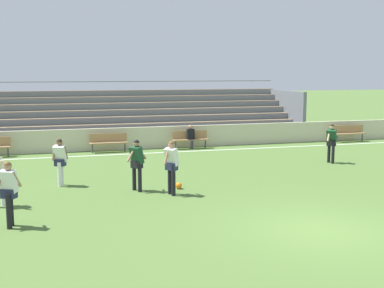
% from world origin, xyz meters
% --- Properties ---
extents(ground_plane, '(160.00, 160.00, 0.00)m').
position_xyz_m(ground_plane, '(0.00, 0.00, 0.00)').
color(ground_plane, '#4C6B30').
extents(field_line_sideline, '(44.00, 0.12, 0.01)m').
position_xyz_m(field_line_sideline, '(0.00, 12.69, 0.00)').
color(field_line_sideline, white).
rests_on(field_line_sideline, ground).
extents(sideline_wall, '(48.00, 0.16, 1.10)m').
position_xyz_m(sideline_wall, '(0.00, 14.12, 0.55)').
color(sideline_wall, beige).
rests_on(sideline_wall, ground).
extents(bleacher_stand, '(19.19, 4.96, 3.28)m').
position_xyz_m(bleacher_stand, '(-1.92, 17.29, 1.43)').
color(bleacher_stand, '#897051').
rests_on(bleacher_stand, ground).
extents(bench_near_wall_gap, '(1.80, 0.40, 0.90)m').
position_xyz_m(bench_near_wall_gap, '(0.49, 13.57, 0.55)').
color(bench_near_wall_gap, '#99754C').
rests_on(bench_near_wall_gap, ground).
extents(bench_far_left, '(1.80, 0.40, 0.90)m').
position_xyz_m(bench_far_left, '(-3.60, 13.57, 0.55)').
color(bench_far_left, '#99754C').
rests_on(bench_far_left, ground).
extents(bench_near_bin, '(1.80, 0.40, 0.90)m').
position_xyz_m(bench_near_bin, '(9.64, 13.57, 0.55)').
color(bench_near_bin, '#99754C').
rests_on(bench_near_bin, ground).
extents(spectator_seated, '(0.36, 0.42, 1.21)m').
position_xyz_m(spectator_seated, '(0.49, 13.45, 0.70)').
color(spectator_seated, '#2D2D38').
rests_on(spectator_seated, ground).
extents(player_dark_pressing_high, '(0.74, 0.50, 1.69)m').
position_xyz_m(player_dark_pressing_high, '(-3.63, 5.30, 1.01)').
color(player_dark_pressing_high, black).
rests_on(player_dark_pressing_high, ground).
extents(player_white_dropping_back, '(0.62, 0.52, 1.72)m').
position_xyz_m(player_white_dropping_back, '(-2.66, 4.49, 1.03)').
color(player_white_dropping_back, black).
rests_on(player_white_dropping_back, ground).
extents(player_dark_challenging, '(0.66, 0.54, 1.66)m').
position_xyz_m(player_dark_challenging, '(5.15, 8.04, 0.99)').
color(player_dark_challenging, black).
rests_on(player_dark_challenging, ground).
extents(player_white_wide_left, '(0.64, 0.44, 1.68)m').
position_xyz_m(player_white_wide_left, '(-7.34, 2.35, 1.00)').
color(player_white_wide_left, black).
rests_on(player_white_wide_left, ground).
extents(player_white_deep_cover, '(0.56, 0.48, 1.62)m').
position_xyz_m(player_white_deep_cover, '(-6.00, 6.75, 0.96)').
color(player_white_deep_cover, white).
rests_on(player_white_deep_cover, ground).
extents(soccer_ball, '(0.22, 0.22, 0.22)m').
position_xyz_m(soccer_ball, '(-2.25, 5.21, 0.11)').
color(soccer_ball, orange).
rests_on(soccer_ball, ground).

